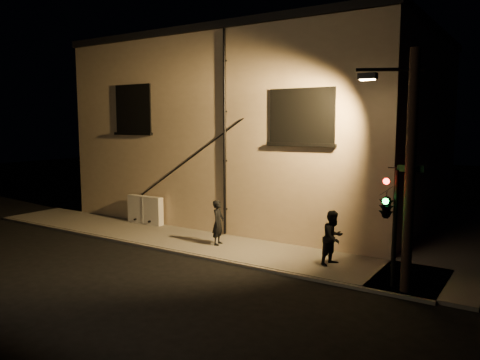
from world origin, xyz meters
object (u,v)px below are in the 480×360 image
Objects in this scene: utility_cabinet at (145,210)px; traffic_signal at (387,205)px; pedestrian_a at (218,223)px; streetlamp_pole at (407,166)px; pedestrian_b at (333,238)px.

utility_cabinet is 12.03m from traffic_signal.
streetlamp_pole is (7.13, -1.17, 2.61)m from pedestrian_a.
pedestrian_a is 6.91m from traffic_signal.
traffic_signal is at bearing -103.15° from pedestrian_b.
streetlamp_pole is at bearing -0.91° from traffic_signal.
utility_cabinet is 0.56× the size of traffic_signal.
utility_cabinet is 12.71m from streetlamp_pole.
streetlamp_pole reaches higher than traffic_signal.
pedestrian_a is at bearing 170.06° from traffic_signal.
utility_cabinet is at bearing 168.41° from traffic_signal.
utility_cabinet is at bearing 98.93° from pedestrian_b.
pedestrian_a is at bearing -13.74° from utility_cabinet.
pedestrian_a is 4.63m from pedestrian_b.
traffic_signal reaches higher than pedestrian_b.
pedestrian_a is at bearing 170.67° from streetlamp_pole.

